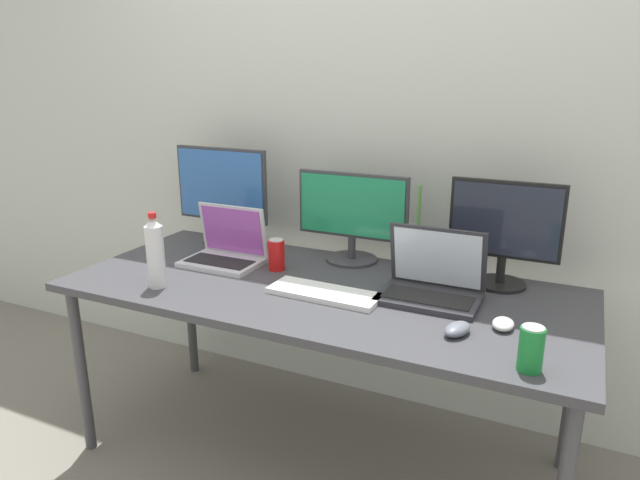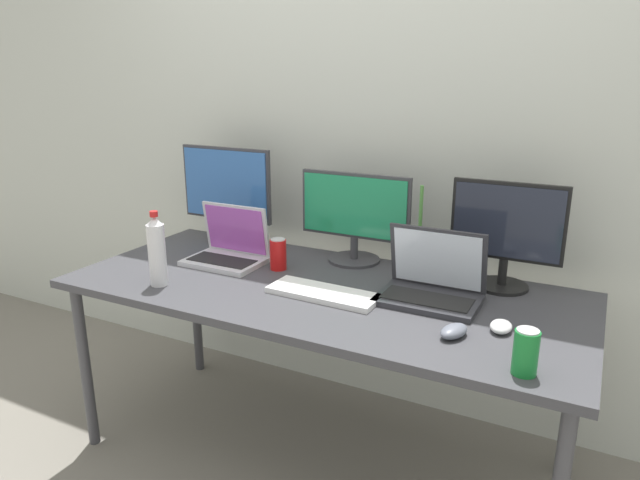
{
  "view_description": "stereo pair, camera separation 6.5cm",
  "coord_description": "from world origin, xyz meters",
  "px_view_note": "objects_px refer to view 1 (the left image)",
  "views": [
    {
      "loc": [
        0.84,
        -1.78,
        1.51
      ],
      "look_at": [
        0.0,
        0.0,
        0.92
      ],
      "focal_mm": 32.0,
      "sensor_mm": 36.0,
      "label": 1
    },
    {
      "loc": [
        0.9,
        -1.75,
        1.51
      ],
      "look_at": [
        0.0,
        0.0,
        0.92
      ],
      "focal_mm": 32.0,
      "sensor_mm": 36.0,
      "label": 2
    }
  ],
  "objects_px": {
    "laptop_secondary": "(432,282)",
    "mouse_by_laptop": "(503,324)",
    "work_desk": "(320,300)",
    "soda_can_by_laptop": "(531,349)",
    "monitor_center": "(352,215)",
    "mouse_by_keyboard": "(457,329)",
    "monitor_left": "(222,192)",
    "bamboo_vase": "(417,253)",
    "water_bottle": "(155,253)",
    "monitor_right": "(504,230)",
    "laptop_silver": "(226,250)",
    "keyboard_main": "(324,293)",
    "soda_can_near_keyboard": "(276,255)"
  },
  "relations": [
    {
      "from": "laptop_silver",
      "to": "mouse_by_keyboard",
      "type": "xyz_separation_m",
      "value": [
        1.01,
        -0.27,
        -0.04
      ]
    },
    {
      "from": "work_desk",
      "to": "mouse_by_laptop",
      "type": "bearing_deg",
      "value": -7.04
    },
    {
      "from": "mouse_by_laptop",
      "to": "laptop_secondary",
      "type": "bearing_deg",
      "value": 147.64
    },
    {
      "from": "monitor_right",
      "to": "mouse_by_laptop",
      "type": "relative_size",
      "value": 4.27
    },
    {
      "from": "work_desk",
      "to": "water_bottle",
      "type": "bearing_deg",
      "value": -154.79
    },
    {
      "from": "monitor_left",
      "to": "monitor_center",
      "type": "xyz_separation_m",
      "value": [
        0.64,
        0.0,
        -0.04
      ]
    },
    {
      "from": "mouse_by_keyboard",
      "to": "mouse_by_laptop",
      "type": "bearing_deg",
      "value": 59.48
    },
    {
      "from": "laptop_secondary",
      "to": "water_bottle",
      "type": "distance_m",
      "value": 1.0
    },
    {
      "from": "laptop_secondary",
      "to": "keyboard_main",
      "type": "distance_m",
      "value": 0.38
    },
    {
      "from": "mouse_by_keyboard",
      "to": "bamboo_vase",
      "type": "xyz_separation_m",
      "value": [
        -0.27,
        0.5,
        0.05
      ]
    },
    {
      "from": "soda_can_by_laptop",
      "to": "bamboo_vase",
      "type": "xyz_separation_m",
      "value": [
        -0.49,
        0.63,
        0.01
      ]
    },
    {
      "from": "monitor_right",
      "to": "soda_can_near_keyboard",
      "type": "relative_size",
      "value": 3.16
    },
    {
      "from": "mouse_by_keyboard",
      "to": "monitor_center",
      "type": "bearing_deg",
      "value": 156.0
    },
    {
      "from": "water_bottle",
      "to": "soda_can_by_laptop",
      "type": "relative_size",
      "value": 2.24
    },
    {
      "from": "work_desk",
      "to": "soda_can_by_laptop",
      "type": "height_order",
      "value": "soda_can_by_laptop"
    },
    {
      "from": "monitor_right",
      "to": "water_bottle",
      "type": "relative_size",
      "value": 1.41
    },
    {
      "from": "work_desk",
      "to": "mouse_by_keyboard",
      "type": "xyz_separation_m",
      "value": [
        0.54,
        -0.18,
        0.07
      ]
    },
    {
      "from": "monitor_center",
      "to": "soda_can_by_laptop",
      "type": "relative_size",
      "value": 3.76
    },
    {
      "from": "soda_can_by_laptop",
      "to": "monitor_right",
      "type": "bearing_deg",
      "value": 105.23
    },
    {
      "from": "laptop_secondary",
      "to": "mouse_by_laptop",
      "type": "bearing_deg",
      "value": -29.79
    },
    {
      "from": "monitor_right",
      "to": "water_bottle",
      "type": "height_order",
      "value": "monitor_right"
    },
    {
      "from": "monitor_left",
      "to": "bamboo_vase",
      "type": "relative_size",
      "value": 1.33
    },
    {
      "from": "laptop_silver",
      "to": "mouse_by_laptop",
      "type": "xyz_separation_m",
      "value": [
        1.13,
        -0.16,
        -0.04
      ]
    },
    {
      "from": "laptop_secondary",
      "to": "mouse_by_keyboard",
      "type": "relative_size",
      "value": 3.13
    },
    {
      "from": "monitor_right",
      "to": "soda_can_by_laptop",
      "type": "distance_m",
      "value": 0.65
    },
    {
      "from": "laptop_silver",
      "to": "mouse_by_laptop",
      "type": "relative_size",
      "value": 3.35
    },
    {
      "from": "monitor_left",
      "to": "soda_can_near_keyboard",
      "type": "relative_size",
      "value": 3.67
    },
    {
      "from": "monitor_center",
      "to": "soda_can_near_keyboard",
      "type": "xyz_separation_m",
      "value": [
        -0.23,
        -0.23,
        -0.14
      ]
    },
    {
      "from": "monitor_left",
      "to": "water_bottle",
      "type": "bearing_deg",
      "value": -79.78
    },
    {
      "from": "monitor_center",
      "to": "monitor_right",
      "type": "relative_size",
      "value": 1.19
    },
    {
      "from": "monitor_center",
      "to": "mouse_by_keyboard",
      "type": "xyz_separation_m",
      "value": [
        0.55,
        -0.51,
        -0.18
      ]
    },
    {
      "from": "mouse_by_laptop",
      "to": "water_bottle",
      "type": "relative_size",
      "value": 0.33
    },
    {
      "from": "laptop_silver",
      "to": "soda_can_near_keyboard",
      "type": "height_order",
      "value": "laptop_silver"
    },
    {
      "from": "laptop_silver",
      "to": "keyboard_main",
      "type": "xyz_separation_m",
      "value": [
        0.52,
        -0.16,
        -0.04
      ]
    },
    {
      "from": "monitor_right",
      "to": "keyboard_main",
      "type": "bearing_deg",
      "value": -145.63
    },
    {
      "from": "keyboard_main",
      "to": "bamboo_vase",
      "type": "height_order",
      "value": "bamboo_vase"
    },
    {
      "from": "laptop_secondary",
      "to": "bamboo_vase",
      "type": "bearing_deg",
      "value": 117.07
    },
    {
      "from": "laptop_silver",
      "to": "bamboo_vase",
      "type": "distance_m",
      "value": 0.78
    },
    {
      "from": "monitor_right",
      "to": "bamboo_vase",
      "type": "xyz_separation_m",
      "value": [
        -0.32,
        0.02,
        -0.14
      ]
    },
    {
      "from": "work_desk",
      "to": "keyboard_main",
      "type": "distance_m",
      "value": 0.11
    },
    {
      "from": "monitor_left",
      "to": "soda_can_by_laptop",
      "type": "height_order",
      "value": "monitor_left"
    },
    {
      "from": "mouse_by_laptop",
      "to": "soda_can_by_laptop",
      "type": "height_order",
      "value": "soda_can_by_laptop"
    },
    {
      "from": "water_bottle",
      "to": "bamboo_vase",
      "type": "distance_m",
      "value": 1.0
    },
    {
      "from": "keyboard_main",
      "to": "monitor_center",
      "type": "bearing_deg",
      "value": 100.36
    },
    {
      "from": "monitor_right",
      "to": "soda_can_near_keyboard",
      "type": "xyz_separation_m",
      "value": [
        -0.83,
        -0.2,
        -0.15
      ]
    },
    {
      "from": "laptop_secondary",
      "to": "water_bottle",
      "type": "bearing_deg",
      "value": -160.98
    },
    {
      "from": "mouse_by_keyboard",
      "to": "laptop_secondary",
      "type": "bearing_deg",
      "value": 138.51
    },
    {
      "from": "monitor_right",
      "to": "soda_can_by_laptop",
      "type": "relative_size",
      "value": 3.16
    },
    {
      "from": "laptop_silver",
      "to": "bamboo_vase",
      "type": "relative_size",
      "value": 0.9
    },
    {
      "from": "work_desk",
      "to": "monitor_center",
      "type": "relative_size",
      "value": 4.01
    }
  ]
}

